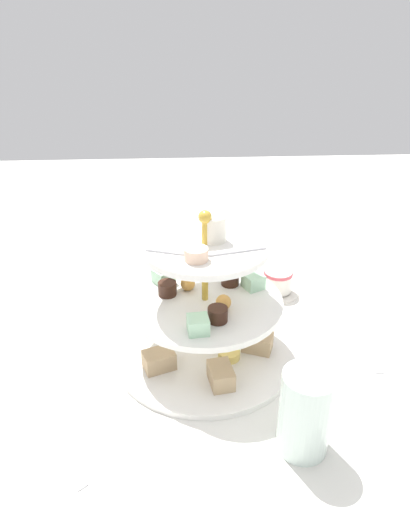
% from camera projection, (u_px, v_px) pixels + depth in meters
% --- Properties ---
extents(ground_plane, '(2.40, 2.40, 0.00)m').
position_uv_depth(ground_plane, '(205.00, 353.00, 0.80)').
color(ground_plane, silver).
extents(tiered_serving_stand, '(0.30, 0.30, 0.26)m').
position_uv_depth(tiered_serving_stand, '(205.00, 314.00, 0.76)').
color(tiered_serving_stand, white).
rests_on(tiered_serving_stand, ground_plane).
extents(water_glass_tall_right, '(0.07, 0.07, 0.12)m').
position_uv_depth(water_glass_tall_right, '(305.00, 412.00, 0.60)').
color(water_glass_tall_right, silver).
rests_on(water_glass_tall_right, ground_plane).
extents(water_glass_short_left, '(0.06, 0.06, 0.07)m').
position_uv_depth(water_glass_short_left, '(218.00, 269.00, 0.98)').
color(water_glass_short_left, silver).
rests_on(water_glass_short_left, ground_plane).
extents(teacup_with_saucer, '(0.09, 0.09, 0.05)m').
position_uv_depth(teacup_with_saucer, '(278.00, 282.00, 0.96)').
color(teacup_with_saucer, white).
rests_on(teacup_with_saucer, ground_plane).
extents(butter_knife_left, '(0.12, 0.14, 0.00)m').
position_uv_depth(butter_knife_left, '(52.00, 445.00, 0.62)').
color(butter_knife_left, silver).
rests_on(butter_knife_left, ground_plane).
extents(butter_knife_right, '(0.02, 0.17, 0.00)m').
position_uv_depth(butter_knife_right, '(364.00, 340.00, 0.82)').
color(butter_knife_right, silver).
rests_on(butter_knife_right, ground_plane).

